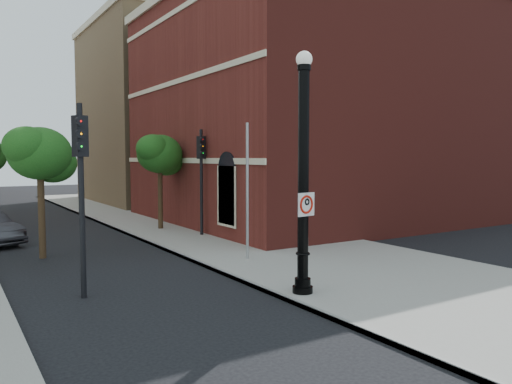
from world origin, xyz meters
TOP-DOWN VIEW (x-y plane):
  - ground at (0.00, 0.00)m, footprint 120.00×120.00m
  - sidewalk_right at (6.00, 10.00)m, footprint 8.00×60.00m
  - curb_edge at (2.05, 10.00)m, footprint 0.10×60.00m
  - brick_wall_building at (16.00, 14.00)m, footprint 22.30×16.30m
  - bg_building_tan_b at (16.00, 30.00)m, footprint 22.00×14.00m
  - lamppost at (2.63, 0.67)m, footprint 0.54×0.54m
  - no_parking_sign at (2.61, 0.50)m, footprint 0.60×0.14m
  - traffic_signal_left at (-2.25, 3.65)m, footprint 0.39×0.44m
  - traffic_signal_right at (4.72, 10.97)m, footprint 0.37×0.43m
  - utility_pole at (3.69, 5.22)m, footprint 0.10×0.10m
  - street_tree_a at (-2.25, 9.77)m, footprint 2.63×2.38m
  - street_tree_c at (3.89, 13.91)m, footprint 2.65×2.40m

SIDE VIEW (x-z plane):
  - ground at x=0.00m, z-range 0.00..0.00m
  - sidewalk_right at x=6.00m, z-range 0.00..0.12m
  - curb_edge at x=2.05m, z-range 0.00..0.14m
  - utility_pole at x=3.69m, z-range 0.00..4.85m
  - no_parking_sign at x=2.61m, z-range 2.16..2.76m
  - lamppost at x=2.63m, z-range -0.24..6.11m
  - traffic_signal_right at x=4.72m, z-range 0.86..5.78m
  - traffic_signal_left at x=-2.25m, z-range 0.88..5.91m
  - street_tree_a at x=-2.25m, z-range 1.37..6.11m
  - street_tree_c at x=3.89m, z-range 1.38..6.15m
  - brick_wall_building at x=16.00m, z-range 0.01..12.51m
  - bg_building_tan_b at x=16.00m, z-range 0.00..14.00m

